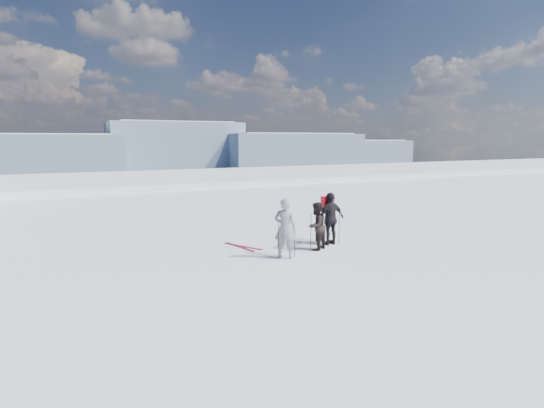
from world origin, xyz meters
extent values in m
plane|color=white|center=(0.00, 60.00, -17.50)|extent=(220.00, 208.01, 71.62)
cube|color=white|center=(0.00, 30.00, -6.50)|extent=(180.00, 16.00, 14.00)
plane|color=navy|center=(0.00, 290.00, -30.00)|extent=(820.00, 820.00, 0.00)
cube|color=slate|center=(-40.00, 440.00, -11.00)|extent=(160.00, 80.00, 38.00)
cube|color=white|center=(-40.00, 440.00, 5.00)|extent=(136.00, 70.00, 8.00)
cube|color=slate|center=(100.00, 470.00, -4.00)|extent=(140.00, 80.00, 52.00)
cube|color=white|center=(100.00, 470.00, 19.00)|extent=(119.00, 70.00, 8.00)
cube|color=slate|center=(230.00, 440.00, -10.00)|extent=(160.00, 80.00, 40.00)
cube|color=white|center=(230.00, 440.00, 7.00)|extent=(136.00, 70.00, 8.00)
cube|color=slate|center=(350.00, 470.00, -14.00)|extent=(130.00, 80.00, 32.00)
cube|color=white|center=(350.00, 470.00, -1.00)|extent=(110.50, 70.00, 8.00)
imported|color=gray|center=(-1.81, 1.91, 1.00)|extent=(0.87, 0.84, 2.01)
imported|color=black|center=(-0.33, 2.37, 0.86)|extent=(1.04, 0.96, 1.72)
imported|color=black|center=(0.56, 2.80, 0.98)|extent=(1.19, 0.58, 1.97)
cube|color=red|center=(0.54, 3.05, 2.26)|extent=(0.44, 0.27, 0.58)
cylinder|color=black|center=(-2.08, 1.83, 0.62)|extent=(0.02, 0.02, 1.24)
cylinder|color=black|center=(-1.48, 1.84, 0.58)|extent=(0.02, 0.02, 1.17)
cylinder|color=black|center=(-0.58, 2.32, 0.67)|extent=(0.02, 0.02, 1.35)
cylinder|color=black|center=(-0.08, 2.34, 0.69)|extent=(0.02, 0.02, 1.37)
cylinder|color=black|center=(0.28, 2.73, 0.68)|extent=(0.02, 0.02, 1.35)
cylinder|color=black|center=(0.86, 2.67, 0.63)|extent=(0.02, 0.02, 1.27)
cube|color=black|center=(-2.66, 3.87, 0.01)|extent=(0.54, 1.66, 0.03)
cube|color=black|center=(-2.52, 3.87, 0.01)|extent=(0.95, 1.51, 0.03)
camera|label=1|loc=(-8.10, -10.24, 3.91)|focal=28.00mm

